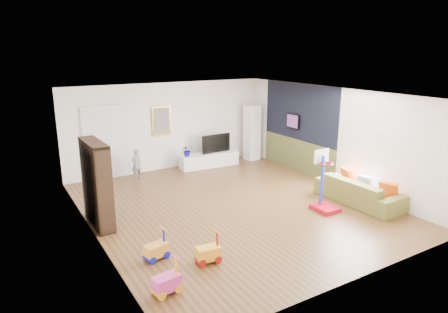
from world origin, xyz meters
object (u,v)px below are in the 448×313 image
media_console (209,160)px  basketball_hoop (327,181)px  bookshelf (97,184)px  sofa (359,191)px

media_console → basketball_hoop: (0.58, -4.60, 0.50)m
basketball_hoop → bookshelf: bearing=158.2°
sofa → basketball_hoop: (-1.03, 0.08, 0.41)m
sofa → basketball_hoop: size_ratio=1.50×
bookshelf → sofa: bookshelf is taller
sofa → basketball_hoop: bearing=84.2°
bookshelf → basketball_hoop: size_ratio=1.28×
basketball_hoop → media_console: bearing=97.9°
bookshelf → sofa: bearing=-21.0°
bookshelf → basketball_hoop: bearing=-24.0°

